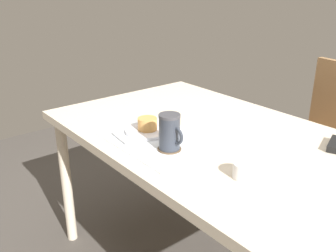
{
  "coord_description": "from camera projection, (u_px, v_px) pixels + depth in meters",
  "views": [
    {
      "loc": [
        0.95,
        -1.0,
        1.28
      ],
      "look_at": [
        -0.08,
        -0.17,
        0.76
      ],
      "focal_mm": 40.0,
      "sensor_mm": 36.0,
      "label": 1
    }
  ],
  "objects": [
    {
      "name": "coffee_mug",
      "position": [
        170.0,
        132.0,
        1.3
      ],
      "size": [
        0.11,
        0.08,
        0.13
      ],
      "color": "#2D333D",
      "rests_on": "coffee_coaster"
    },
    {
      "name": "pastry",
      "position": [
        147.0,
        124.0,
        1.47
      ],
      "size": [
        0.08,
        0.08,
        0.05
      ],
      "primitive_type": "cylinder",
      "color": "tan",
      "rests_on": "pastry_plate"
    },
    {
      "name": "coffee_coaster",
      "position": [
        169.0,
        149.0,
        1.33
      ],
      "size": [
        0.09,
        0.09,
        0.0
      ],
      "primitive_type": "cylinder",
      "color": "brown",
      "rests_on": "placemat"
    },
    {
      "name": "dining_table",
      "position": [
        212.0,
        149.0,
        1.5
      ],
      "size": [
        1.37,
        0.85,
        0.71
      ],
      "color": "beige",
      "rests_on": "ground_plane"
    },
    {
      "name": "wooden_chair",
      "position": [
        325.0,
        143.0,
        1.94
      ],
      "size": [
        0.47,
        0.47,
        0.88
      ],
      "rotation": [
        0.0,
        0.0,
        3.01
      ],
      "color": "#997047",
      "rests_on": "ground_plane"
    },
    {
      "name": "sugar_bowl",
      "position": [
        244.0,
        170.0,
        1.14
      ],
      "size": [
        0.07,
        0.07,
        0.05
      ],
      "primitive_type": "cylinder",
      "color": "white",
      "rests_on": "dining_table"
    },
    {
      "name": "placemat",
      "position": [
        160.0,
        140.0,
        1.41
      ],
      "size": [
        0.42,
        0.31,
        0.0
      ],
      "primitive_type": "cube",
      "color": "white",
      "rests_on": "dining_table"
    },
    {
      "name": "teaspoon",
      "position": [
        119.0,
        139.0,
        1.41
      ],
      "size": [
        0.13,
        0.02,
        0.01
      ],
      "primitive_type": "cylinder",
      "rotation": [
        0.0,
        1.57,
        -0.12
      ],
      "color": "silver",
      "rests_on": "placemat"
    },
    {
      "name": "pastry_plate",
      "position": [
        148.0,
        131.0,
        1.48
      ],
      "size": [
        0.18,
        0.18,
        0.01
      ],
      "primitive_type": "cylinder",
      "color": "white",
      "rests_on": "placemat"
    }
  ]
}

